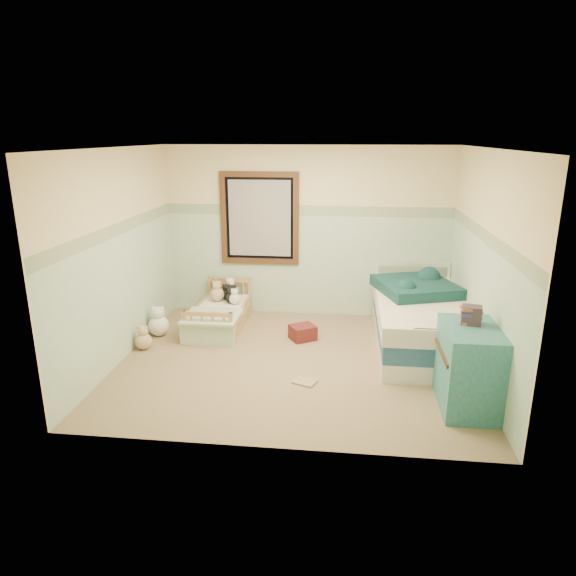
# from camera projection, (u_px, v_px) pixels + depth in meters

# --- Properties ---
(floor) EXTENTS (4.20, 3.60, 0.02)m
(floor) POSITION_uv_depth(u_px,v_px,m) (294.00, 362.00, 6.24)
(floor) COLOR #726048
(floor) RESTS_ON ground
(ceiling) EXTENTS (4.20, 3.60, 0.02)m
(ceiling) POSITION_uv_depth(u_px,v_px,m) (295.00, 147.00, 5.51)
(ceiling) COLOR silver
(ceiling) RESTS_ON wall_back
(wall_back) EXTENTS (4.20, 0.04, 2.50)m
(wall_back) POSITION_uv_depth(u_px,v_px,m) (307.00, 233.00, 7.59)
(wall_back) COLOR beige
(wall_back) RESTS_ON floor
(wall_front) EXTENTS (4.20, 0.04, 2.50)m
(wall_front) POSITION_uv_depth(u_px,v_px,m) (272.00, 314.00, 4.16)
(wall_front) COLOR beige
(wall_front) RESTS_ON floor
(wall_left) EXTENTS (0.04, 3.60, 2.50)m
(wall_left) POSITION_uv_depth(u_px,v_px,m) (119.00, 257.00, 6.10)
(wall_left) COLOR beige
(wall_left) RESTS_ON floor
(wall_right) EXTENTS (0.04, 3.60, 2.50)m
(wall_right) POSITION_uv_depth(u_px,v_px,m) (485.00, 266.00, 5.65)
(wall_right) COLOR beige
(wall_right) RESTS_ON floor
(wainscot_mint) EXTENTS (4.20, 0.01, 1.50)m
(wainscot_mint) POSITION_uv_depth(u_px,v_px,m) (307.00, 266.00, 7.72)
(wainscot_mint) COLOR #A1C0A5
(wainscot_mint) RESTS_ON floor
(border_strip) EXTENTS (4.20, 0.01, 0.15)m
(border_strip) POSITION_uv_depth(u_px,v_px,m) (307.00, 211.00, 7.48)
(border_strip) COLOR #406A48
(border_strip) RESTS_ON wall_back
(window_frame) EXTENTS (1.16, 0.06, 1.36)m
(window_frame) POSITION_uv_depth(u_px,v_px,m) (259.00, 219.00, 7.57)
(window_frame) COLOR #432817
(window_frame) RESTS_ON wall_back
(window_blinds) EXTENTS (0.92, 0.01, 1.12)m
(window_blinds) POSITION_uv_depth(u_px,v_px,m) (260.00, 219.00, 7.58)
(window_blinds) COLOR #B1B1AD
(window_blinds) RESTS_ON window_frame
(toddler_bed_frame) EXTENTS (0.67, 1.34, 0.17)m
(toddler_bed_frame) POSITION_uv_depth(u_px,v_px,m) (220.00, 321.00, 7.34)
(toddler_bed_frame) COLOR #9E7244
(toddler_bed_frame) RESTS_ON floor
(toddler_mattress) EXTENTS (0.61, 1.29, 0.12)m
(toddler_mattress) POSITION_uv_depth(u_px,v_px,m) (220.00, 311.00, 7.29)
(toddler_mattress) COLOR white
(toddler_mattress) RESTS_ON toddler_bed_frame
(patchwork_quilt) EXTENTS (0.73, 0.67, 0.03)m
(patchwork_quilt) POSITION_uv_depth(u_px,v_px,m) (212.00, 316.00, 6.88)
(patchwork_quilt) COLOR #6D9BB9
(patchwork_quilt) RESTS_ON toddler_mattress
(plush_bed_brown) EXTENTS (0.20, 0.20, 0.20)m
(plush_bed_brown) POSITION_uv_depth(u_px,v_px,m) (217.00, 290.00, 7.74)
(plush_bed_brown) COLOR brown
(plush_bed_brown) RESTS_ON toddler_mattress
(plush_bed_white) EXTENTS (0.20, 0.20, 0.20)m
(plush_bed_white) POSITION_uv_depth(u_px,v_px,m) (231.00, 291.00, 7.72)
(plush_bed_white) COLOR white
(plush_bed_white) RESTS_ON toddler_mattress
(plush_bed_tan) EXTENTS (0.20, 0.20, 0.20)m
(plush_bed_tan) POSITION_uv_depth(u_px,v_px,m) (217.00, 294.00, 7.52)
(plush_bed_tan) COLOR tan
(plush_bed_tan) RESTS_ON toddler_mattress
(plush_bed_dark) EXTENTS (0.17, 0.17, 0.17)m
(plush_bed_dark) POSITION_uv_depth(u_px,v_px,m) (233.00, 296.00, 7.50)
(plush_bed_dark) COLOR black
(plush_bed_dark) RESTS_ON toddler_mattress
(plush_floor_cream) EXTENTS (0.28, 0.28, 0.28)m
(plush_floor_cream) POSITION_uv_depth(u_px,v_px,m) (159.00, 326.00, 7.01)
(plush_floor_cream) COLOR white
(plush_floor_cream) RESTS_ON floor
(plush_floor_tan) EXTENTS (0.21, 0.21, 0.21)m
(plush_floor_tan) POSITION_uv_depth(u_px,v_px,m) (144.00, 341.00, 6.57)
(plush_floor_tan) COLOR tan
(plush_floor_tan) RESTS_ON floor
(twin_bed_frame) EXTENTS (1.07, 2.14, 0.22)m
(twin_bed_frame) POSITION_uv_depth(u_px,v_px,m) (419.00, 340.00, 6.61)
(twin_bed_frame) COLOR silver
(twin_bed_frame) RESTS_ON floor
(twin_boxspring) EXTENTS (1.07, 2.14, 0.22)m
(twin_boxspring) POSITION_uv_depth(u_px,v_px,m) (420.00, 324.00, 6.55)
(twin_boxspring) COLOR navy
(twin_boxspring) RESTS_ON twin_bed_frame
(twin_mattress) EXTENTS (1.11, 2.18, 0.22)m
(twin_mattress) POSITION_uv_depth(u_px,v_px,m) (422.00, 307.00, 6.48)
(twin_mattress) COLOR white
(twin_mattress) RESTS_ON twin_boxspring
(teal_blanket) EXTENTS (1.17, 1.20, 0.14)m
(teal_blanket) POSITION_uv_depth(u_px,v_px,m) (416.00, 287.00, 6.72)
(teal_blanket) COLOR black
(teal_blanket) RESTS_ON twin_mattress
(dresser) EXTENTS (0.53, 0.84, 0.84)m
(dresser) POSITION_uv_depth(u_px,v_px,m) (469.00, 368.00, 5.11)
(dresser) COLOR #2C6566
(dresser) RESTS_ON floor
(book_stack) EXTENTS (0.21, 0.18, 0.19)m
(book_stack) POSITION_uv_depth(u_px,v_px,m) (472.00, 315.00, 5.06)
(book_stack) COLOR #592B2D
(book_stack) RESTS_ON dresser
(red_pillow) EXTENTS (0.41, 0.40, 0.19)m
(red_pillow) POSITION_uv_depth(u_px,v_px,m) (303.00, 332.00, 6.89)
(red_pillow) COLOR maroon
(red_pillow) RESTS_ON floor
(floor_book) EXTENTS (0.29, 0.26, 0.02)m
(floor_book) POSITION_uv_depth(u_px,v_px,m) (305.00, 382.00, 5.70)
(floor_book) COLOR orange
(floor_book) RESTS_ON floor
(extra_plush_0) EXTENTS (0.15, 0.15, 0.15)m
(extra_plush_0) POSITION_uv_depth(u_px,v_px,m) (224.00, 292.00, 7.74)
(extra_plush_0) COLOR brown
(extra_plush_0) RESTS_ON toddler_mattress
(extra_plush_1) EXTENTS (0.16, 0.16, 0.16)m
(extra_plush_1) POSITION_uv_depth(u_px,v_px,m) (231.00, 298.00, 7.45)
(extra_plush_1) COLOR black
(extra_plush_1) RESTS_ON toddler_mattress
(extra_plush_2) EXTENTS (0.16, 0.16, 0.16)m
(extra_plush_2) POSITION_uv_depth(u_px,v_px,m) (235.00, 299.00, 7.39)
(extra_plush_2) COLOR white
(extra_plush_2) RESTS_ON toddler_mattress
(extra_plush_3) EXTENTS (0.16, 0.16, 0.16)m
(extra_plush_3) POSITION_uv_depth(u_px,v_px,m) (227.00, 294.00, 7.62)
(extra_plush_3) COLOR black
(extra_plush_3) RESTS_ON toddler_mattress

